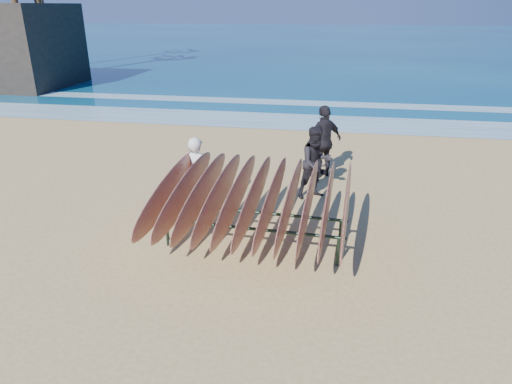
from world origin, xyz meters
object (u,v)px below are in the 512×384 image
person_white (197,175)px  person_dark_a (316,163)px  person_dark_b (324,142)px  surfboard_rack (254,199)px

person_white → person_dark_a: bearing=-140.5°
person_dark_a → person_dark_b: (0.11, 1.40, 0.09)m
surfboard_rack → person_dark_b: (1.03, 3.82, -0.02)m
surfboard_rack → person_dark_b: person_dark_b is taller
person_white → person_dark_a: 2.60m
person_white → person_dark_a: size_ratio=1.00×
person_white → person_dark_a: (2.30, 1.21, 0.00)m
surfboard_rack → person_dark_b: bearing=77.6°
person_white → person_dark_b: 3.55m
person_dark_a → person_white: bearing=175.3°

